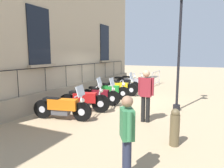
# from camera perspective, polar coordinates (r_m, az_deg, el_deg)

# --- Properties ---
(ground_plane) EXTENTS (60.00, 60.00, 0.00)m
(ground_plane) POSITION_cam_1_polar(r_m,az_deg,el_deg) (10.32, 1.00, -4.47)
(ground_plane) COLOR tan
(building_facade) EXTENTS (0.82, 13.02, 8.16)m
(building_facade) POSITION_cam_1_polar(r_m,az_deg,el_deg) (11.37, -10.44, 16.69)
(building_facade) COLOR tan
(building_facade) RESTS_ON ground_plane
(motorcycle_orange) EXTENTS (2.15, 0.77, 1.24)m
(motorcycle_orange) POSITION_cam_1_polar(r_m,az_deg,el_deg) (7.39, -13.66, -6.20)
(motorcycle_orange) COLOR black
(motorcycle_orange) RESTS_ON ground_plane
(motorcycle_red) EXTENTS (2.01, 0.91, 1.39)m
(motorcycle_red) POSITION_cam_1_polar(r_m,az_deg,el_deg) (8.21, -7.70, -4.47)
(motorcycle_red) COLOR black
(motorcycle_red) RESTS_ON ground_plane
(motorcycle_maroon) EXTENTS (1.97, 0.55, 1.25)m
(motorcycle_maroon) POSITION_cam_1_polar(r_m,az_deg,el_deg) (9.34, -3.37, -3.24)
(motorcycle_maroon) COLOR black
(motorcycle_maroon) RESTS_ON ground_plane
(motorcycle_green) EXTENTS (2.03, 0.67, 0.99)m
(motorcycle_green) POSITION_cam_1_polar(r_m,az_deg,el_deg) (10.45, -0.57, -1.97)
(motorcycle_green) COLOR black
(motorcycle_green) RESTS_ON ground_plane
(motorcycle_yellow) EXTENTS (2.01, 0.59, 1.30)m
(motorcycle_yellow) POSITION_cam_1_polar(r_m,az_deg,el_deg) (11.41, 2.39, -1.04)
(motorcycle_yellow) COLOR black
(motorcycle_yellow) RESTS_ON ground_plane
(motorcycle_black) EXTENTS (2.05, 0.71, 1.14)m
(motorcycle_black) POSITION_cam_1_polar(r_m,az_deg,el_deg) (12.62, 3.33, -0.08)
(motorcycle_black) COLOR black
(motorcycle_black) RESTS_ON ground_plane
(motorcycle_silver) EXTENTS (2.12, 0.59, 1.07)m
(motorcycle_silver) POSITION_cam_1_polar(r_m,az_deg,el_deg) (13.77, 5.46, 0.46)
(motorcycle_silver) COLOR black
(motorcycle_silver) RESTS_ON ground_plane
(lamppost) EXTENTS (0.35, 1.05, 5.02)m
(lamppost) POSITION_cam_1_polar(r_m,az_deg,el_deg) (8.64, 18.54, 15.94)
(lamppost) COLOR black
(lamppost) RESTS_ON ground_plane
(crowd_barrier) EXTENTS (0.14, 2.01, 1.05)m
(crowd_barrier) POSITION_cam_1_polar(r_m,az_deg,el_deg) (15.44, 12.15, 1.76)
(crowd_barrier) COLOR #B7B7BF
(crowd_barrier) RESTS_ON ground_plane
(bollard) EXTENTS (0.24, 0.24, 0.96)m
(bollard) POSITION_cam_1_polar(r_m,az_deg,el_deg) (5.46, 17.09, -11.43)
(bollard) COLOR brown
(bollard) RESTS_ON ground_plane
(pedestrian_standing) EXTENTS (0.53, 0.25, 1.78)m
(pedestrian_standing) POSITION_cam_1_polar(r_m,az_deg,el_deg) (6.93, 9.41, -2.39)
(pedestrian_standing) COLOR black
(pedestrian_standing) RESTS_ON ground_plane
(pedestrian_walking) EXTENTS (0.38, 0.46, 1.57)m
(pedestrian_walking) POSITION_cam_1_polar(r_m,az_deg,el_deg) (3.83, 4.19, -13.45)
(pedestrian_walking) COLOR #23283D
(pedestrian_walking) RESTS_ON ground_plane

